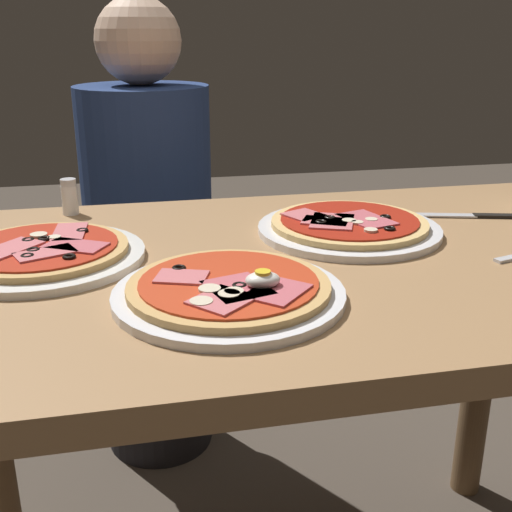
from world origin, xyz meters
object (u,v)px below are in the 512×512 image
(knife, at_px, (477,216))
(dining_table, at_px, (293,333))
(salt_shaker, at_px, (70,197))
(pizza_foreground, at_px, (229,290))
(pizza_across_left, at_px, (349,226))
(pizza_across_right, at_px, (42,253))
(diner_person, at_px, (151,253))

(knife, bearing_deg, dining_table, -160.84)
(salt_shaker, bearing_deg, pizza_foreground, -63.90)
(pizza_foreground, distance_m, pizza_across_left, 0.34)
(pizza_across_left, xyz_separation_m, pizza_across_right, (-0.50, -0.03, -0.00))
(dining_table, height_order, pizza_foreground, pizza_foreground)
(pizza_foreground, xyz_separation_m, knife, (0.51, 0.28, -0.01))
(knife, relative_size, salt_shaker, 2.88)
(pizza_foreground, bearing_deg, diner_person, 94.58)
(dining_table, relative_size, salt_shaker, 18.23)
(pizza_across_right, bearing_deg, pizza_foreground, -38.87)
(knife, height_order, salt_shaker, salt_shaker)
(knife, distance_m, diner_person, 0.83)
(pizza_foreground, bearing_deg, salt_shaker, 116.10)
(pizza_across_left, bearing_deg, dining_table, -142.09)
(diner_person, bearing_deg, pizza_across_left, 117.89)
(pizza_across_right, bearing_deg, diner_person, 73.70)
(pizza_across_left, bearing_deg, pizza_foreground, -136.31)
(pizza_across_right, xyz_separation_m, salt_shaker, (0.03, 0.25, 0.02))
(pizza_across_right, distance_m, knife, 0.76)
(dining_table, height_order, pizza_across_right, pizza_across_right)
(dining_table, relative_size, knife, 6.33)
(pizza_across_right, bearing_deg, salt_shaker, 84.07)
(pizza_across_right, height_order, knife, pizza_across_right)
(salt_shaker, bearing_deg, knife, -13.73)
(dining_table, distance_m, knife, 0.43)
(pizza_foreground, relative_size, knife, 1.56)
(pizza_foreground, relative_size, diner_person, 0.25)
(dining_table, distance_m, pizza_across_left, 0.21)
(dining_table, xyz_separation_m, knife, (0.38, 0.13, 0.13))
(dining_table, xyz_separation_m, pizza_foreground, (-0.13, -0.14, 0.14))
(salt_shaker, relative_size, diner_person, 0.06)
(pizza_across_left, bearing_deg, diner_person, 117.89)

